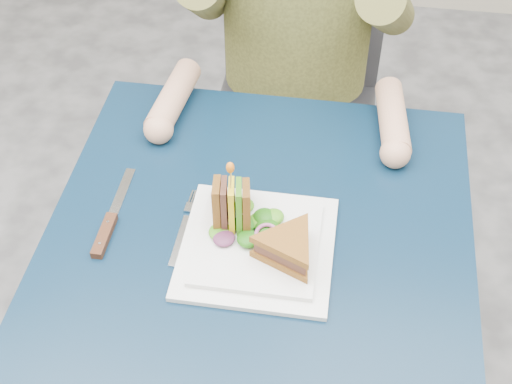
% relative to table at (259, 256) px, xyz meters
% --- Properties ---
extents(table, '(0.75, 0.75, 0.73)m').
position_rel_table_xyz_m(table, '(0.00, 0.00, 0.00)').
color(table, black).
rests_on(table, ground).
extents(chair, '(0.42, 0.40, 0.93)m').
position_rel_table_xyz_m(chair, '(0.00, 0.69, -0.11)').
color(chair, '#47474C').
rests_on(chair, ground).
extents(plate, '(0.26, 0.26, 0.02)m').
position_rel_table_xyz_m(plate, '(0.00, -0.05, 0.09)').
color(plate, white).
rests_on(plate, table).
extents(sandwich_flat, '(0.17, 0.17, 0.05)m').
position_rel_table_xyz_m(sandwich_flat, '(0.06, -0.07, 0.12)').
color(sandwich_flat, brown).
rests_on(sandwich_flat, plate).
extents(sandwich_upright, '(0.09, 0.15, 0.15)m').
position_rel_table_xyz_m(sandwich_upright, '(-0.05, -0.00, 0.13)').
color(sandwich_upright, brown).
rests_on(sandwich_upright, plate).
extents(fork, '(0.02, 0.18, 0.01)m').
position_rel_table_xyz_m(fork, '(-0.13, -0.02, 0.08)').
color(fork, silver).
rests_on(fork, table).
extents(knife, '(0.02, 0.22, 0.02)m').
position_rel_table_xyz_m(knife, '(-0.26, -0.04, 0.09)').
color(knife, silver).
rests_on(knife, table).
extents(toothpick, '(0.01, 0.01, 0.06)m').
position_rel_table_xyz_m(toothpick, '(-0.05, -0.00, 0.20)').
color(toothpick, tan).
rests_on(toothpick, sandwich_upright).
extents(toothpick_frill, '(0.01, 0.01, 0.02)m').
position_rel_table_xyz_m(toothpick_frill, '(-0.05, -0.00, 0.23)').
color(toothpick_frill, orange).
rests_on(toothpick_frill, sandwich_upright).
extents(lettuce_spill, '(0.15, 0.13, 0.02)m').
position_rel_table_xyz_m(lettuce_spill, '(0.01, -0.04, 0.11)').
color(lettuce_spill, '#337A14').
rests_on(lettuce_spill, plate).
extents(onion_ring, '(0.04, 0.04, 0.02)m').
position_rel_table_xyz_m(onion_ring, '(0.02, -0.04, 0.11)').
color(onion_ring, '#9E4C7A').
rests_on(onion_ring, plate).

